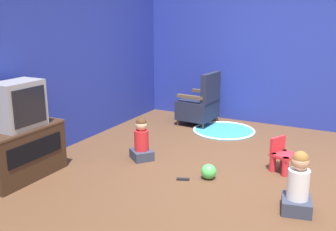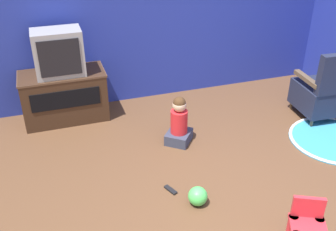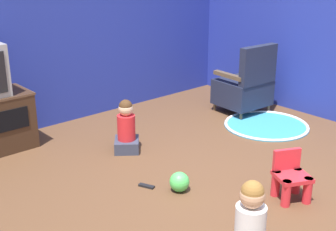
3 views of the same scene
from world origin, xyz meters
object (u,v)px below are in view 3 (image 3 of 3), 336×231
(child_watching_left, at_px, (250,229))
(black_armchair, at_px, (245,87))
(toy_ball, at_px, (179,182))
(yellow_kid_chair, at_px, (291,179))
(child_watching_center, at_px, (126,129))
(remote_control, at_px, (147,186))

(child_watching_left, bearing_deg, black_armchair, 28.37)
(black_armchair, xyz_separation_m, toy_ball, (-2.09, -1.01, -0.26))
(yellow_kid_chair, bearing_deg, child_watching_left, -134.53)
(child_watching_left, relative_size, toy_ball, 3.49)
(black_armchair, xyz_separation_m, child_watching_left, (-2.42, -2.06, -0.08))
(black_armchair, height_order, yellow_kid_chair, black_armchair)
(black_armchair, relative_size, child_watching_center, 1.61)
(child_watching_center, distance_m, toy_ball, 1.05)
(child_watching_left, xyz_separation_m, child_watching_center, (0.51, 2.08, -0.02))
(child_watching_left, bearing_deg, toy_ball, 60.54)
(black_armchair, bearing_deg, yellow_kid_chair, 53.55)
(toy_ball, bearing_deg, child_watching_left, -107.43)
(toy_ball, bearing_deg, yellow_kid_chair, -48.79)
(child_watching_left, relative_size, remote_control, 4.01)
(black_armchair, height_order, toy_ball, black_armchair)
(black_armchair, bearing_deg, child_watching_left, 44.15)
(child_watching_center, xyz_separation_m, toy_ball, (-0.18, -1.02, -0.16))
(black_armchair, height_order, child_watching_left, black_armchair)
(child_watching_left, xyz_separation_m, toy_ball, (0.33, 1.05, -0.18))
(child_watching_left, distance_m, toy_ball, 1.12)
(yellow_kid_chair, height_order, remote_control, yellow_kid_chair)
(toy_ball, bearing_deg, black_armchair, 25.74)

